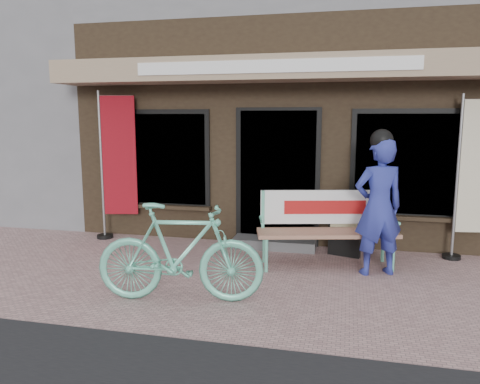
% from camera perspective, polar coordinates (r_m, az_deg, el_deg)
% --- Properties ---
extents(ground, '(70.00, 70.00, 0.00)m').
position_cam_1_polar(ground, '(5.86, 1.53, -11.40)').
color(ground, tan).
rests_on(ground, ground).
extents(storefront, '(7.00, 6.77, 6.00)m').
position_cam_1_polar(storefront, '(10.43, 7.23, 14.26)').
color(storefront, black).
rests_on(storefront, ground).
extents(bench, '(1.97, 0.93, 1.04)m').
position_cam_1_polar(bench, '(6.61, 10.45, -3.63)').
color(bench, '#6AD0AF').
rests_on(bench, ground).
extents(person, '(0.77, 0.64, 1.90)m').
position_cam_1_polar(person, '(6.31, 16.55, -1.44)').
color(person, navy).
rests_on(person, ground).
extents(bicycle, '(1.93, 0.82, 1.12)m').
position_cam_1_polar(bicycle, '(5.29, -7.32, -7.34)').
color(bicycle, '#6AD0AF').
rests_on(bicycle, ground).
extents(nobori_red, '(0.74, 0.32, 2.48)m').
position_cam_1_polar(nobori_red, '(8.09, -14.83, 3.36)').
color(nobori_red, gray).
rests_on(nobori_red, ground).
extents(nobori_cream, '(0.70, 0.29, 2.37)m').
position_cam_1_polar(nobori_cream, '(7.44, 26.70, 1.77)').
color(nobori_cream, gray).
rests_on(nobori_cream, ground).
extents(menu_stand, '(0.48, 0.24, 0.96)m').
position_cam_1_polar(menu_stand, '(7.09, 12.66, -3.81)').
color(menu_stand, black).
rests_on(menu_stand, ground).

